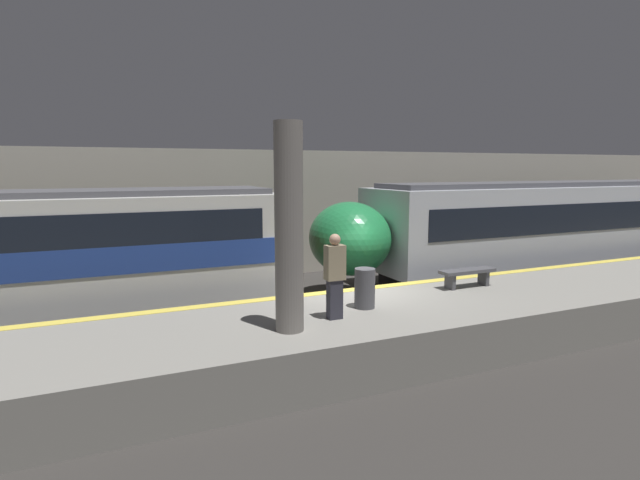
{
  "coord_description": "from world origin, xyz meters",
  "views": [
    {
      "loc": [
        -5.67,
        -10.69,
        3.97
      ],
      "look_at": [
        -0.44,
        1.05,
        2.09
      ],
      "focal_mm": 28.0,
      "sensor_mm": 36.0,
      "label": 1
    }
  ],
  "objects_px": {
    "person_waiting": "(335,274)",
    "trash_bin": "(365,288)",
    "platform_bench": "(467,274)",
    "train_modern": "(558,227)",
    "support_pillar_near": "(289,228)"
  },
  "relations": [
    {
      "from": "person_waiting",
      "to": "trash_bin",
      "type": "height_order",
      "value": "person_waiting"
    },
    {
      "from": "train_modern",
      "to": "person_waiting",
      "type": "height_order",
      "value": "train_modern"
    },
    {
      "from": "person_waiting",
      "to": "platform_bench",
      "type": "xyz_separation_m",
      "value": [
        4.17,
        1.03,
        -0.56
      ]
    },
    {
      "from": "train_modern",
      "to": "trash_bin",
      "type": "distance_m",
      "value": 11.47
    },
    {
      "from": "support_pillar_near",
      "to": "train_modern",
      "type": "relative_size",
      "value": 0.2
    },
    {
      "from": "platform_bench",
      "to": "trash_bin",
      "type": "xyz_separation_m",
      "value": [
        -3.25,
        -0.58,
        0.09
      ]
    },
    {
      "from": "person_waiting",
      "to": "platform_bench",
      "type": "height_order",
      "value": "person_waiting"
    },
    {
      "from": "support_pillar_near",
      "to": "platform_bench",
      "type": "xyz_separation_m",
      "value": [
        5.23,
        1.33,
        -1.55
      ]
    },
    {
      "from": "person_waiting",
      "to": "trash_bin",
      "type": "xyz_separation_m",
      "value": [
        0.92,
        0.44,
        -0.47
      ]
    },
    {
      "from": "support_pillar_near",
      "to": "train_modern",
      "type": "distance_m",
      "value": 13.63
    },
    {
      "from": "person_waiting",
      "to": "platform_bench",
      "type": "distance_m",
      "value": 4.33
    },
    {
      "from": "train_modern",
      "to": "trash_bin",
      "type": "relative_size",
      "value": 22.69
    },
    {
      "from": "support_pillar_near",
      "to": "train_modern",
      "type": "xyz_separation_m",
      "value": [
        12.62,
        5.03,
        -1.12
      ]
    },
    {
      "from": "support_pillar_near",
      "to": "trash_bin",
      "type": "xyz_separation_m",
      "value": [
        1.98,
        0.75,
        -1.46
      ]
    },
    {
      "from": "train_modern",
      "to": "trash_bin",
      "type": "bearing_deg",
      "value": -158.12
    }
  ]
}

